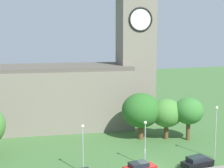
{
  "coord_description": "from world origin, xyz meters",
  "views": [
    {
      "loc": [
        -20.3,
        -44.04,
        18.94
      ],
      "look_at": [
        -1.95,
        9.67,
        10.42
      ],
      "focal_mm": 58.31,
      "sensor_mm": 36.0,
      "label": 1
    }
  ],
  "objects_px": {
    "car_black": "(197,162)",
    "tree_riverside_west": "(189,111)",
    "streetlamp_west_mid": "(83,141)",
    "streetlamp_east_mid": "(216,125)",
    "car_red": "(140,168)",
    "tree_churchyard": "(167,113)",
    "church": "(80,83)",
    "streetlamp_central": "(145,136)",
    "tree_by_tower": "(141,110)"
  },
  "relations": [
    {
      "from": "car_black",
      "to": "tree_riverside_west",
      "type": "height_order",
      "value": "tree_riverside_west"
    },
    {
      "from": "streetlamp_west_mid",
      "to": "tree_riverside_west",
      "type": "distance_m",
      "value": 22.58
    },
    {
      "from": "streetlamp_east_mid",
      "to": "tree_riverside_west",
      "type": "xyz_separation_m",
      "value": [
        1.01,
        9.36,
        -0.08
      ]
    },
    {
      "from": "car_red",
      "to": "tree_churchyard",
      "type": "bearing_deg",
      "value": 50.84
    },
    {
      "from": "church",
      "to": "streetlamp_east_mid",
      "type": "bearing_deg",
      "value": -60.58
    },
    {
      "from": "car_black",
      "to": "tree_churchyard",
      "type": "xyz_separation_m",
      "value": [
        2.36,
        13.84,
        3.7
      ]
    },
    {
      "from": "car_black",
      "to": "streetlamp_west_mid",
      "type": "bearing_deg",
      "value": 167.44
    },
    {
      "from": "streetlamp_west_mid",
      "to": "streetlamp_east_mid",
      "type": "height_order",
      "value": "streetlamp_east_mid"
    },
    {
      "from": "car_black",
      "to": "tree_riverside_west",
      "type": "bearing_deg",
      "value": 64.85
    },
    {
      "from": "car_red",
      "to": "car_black",
      "type": "relative_size",
      "value": 0.95
    },
    {
      "from": "streetlamp_central",
      "to": "streetlamp_east_mid",
      "type": "bearing_deg",
      "value": -4.04
    },
    {
      "from": "car_red",
      "to": "streetlamp_east_mid",
      "type": "bearing_deg",
      "value": 7.89
    },
    {
      "from": "tree_churchyard",
      "to": "tree_riverside_west",
      "type": "relative_size",
      "value": 0.95
    },
    {
      "from": "streetlamp_central",
      "to": "tree_by_tower",
      "type": "relative_size",
      "value": 0.79
    },
    {
      "from": "streetlamp_east_mid",
      "to": "tree_by_tower",
      "type": "height_order",
      "value": "tree_by_tower"
    },
    {
      "from": "car_red",
      "to": "tree_churchyard",
      "type": "relative_size",
      "value": 0.64
    },
    {
      "from": "car_black",
      "to": "car_red",
      "type": "bearing_deg",
      "value": 174.19
    },
    {
      "from": "car_black",
      "to": "tree_by_tower",
      "type": "bearing_deg",
      "value": 97.15
    },
    {
      "from": "tree_churchyard",
      "to": "tree_riverside_west",
      "type": "distance_m",
      "value": 3.79
    },
    {
      "from": "church",
      "to": "streetlamp_west_mid",
      "type": "distance_m",
      "value": 25.34
    },
    {
      "from": "church",
      "to": "tree_churchyard",
      "type": "xyz_separation_m",
      "value": [
        11.94,
        -13.94,
        -3.82
      ]
    },
    {
      "from": "streetlamp_west_mid",
      "to": "tree_churchyard",
      "type": "relative_size",
      "value": 0.94
    },
    {
      "from": "car_black",
      "to": "tree_churchyard",
      "type": "distance_m",
      "value": 14.52
    },
    {
      "from": "tree_by_tower",
      "to": "tree_churchyard",
      "type": "height_order",
      "value": "tree_by_tower"
    },
    {
      "from": "church",
      "to": "streetlamp_east_mid",
      "type": "height_order",
      "value": "church"
    },
    {
      "from": "car_black",
      "to": "streetlamp_central",
      "type": "relative_size",
      "value": 0.74
    },
    {
      "from": "car_red",
      "to": "church",
      "type": "bearing_deg",
      "value": 92.88
    },
    {
      "from": "car_red",
      "to": "streetlamp_central",
      "type": "distance_m",
      "value": 4.73
    },
    {
      "from": "streetlamp_west_mid",
      "to": "tree_by_tower",
      "type": "distance_m",
      "value": 17.8
    },
    {
      "from": "streetlamp_east_mid",
      "to": "tree_riverside_west",
      "type": "relative_size",
      "value": 1.06
    },
    {
      "from": "car_red",
      "to": "tree_riverside_west",
      "type": "distance_m",
      "value": 18.28
    },
    {
      "from": "streetlamp_east_mid",
      "to": "tree_by_tower",
      "type": "xyz_separation_m",
      "value": [
        -6.51,
        12.53,
        -0.1
      ]
    },
    {
      "from": "tree_by_tower",
      "to": "tree_churchyard",
      "type": "relative_size",
      "value": 1.15
    },
    {
      "from": "tree_churchyard",
      "to": "streetlamp_east_mid",
      "type": "bearing_deg",
      "value": -78.67
    },
    {
      "from": "car_red",
      "to": "car_black",
      "type": "height_order",
      "value": "car_black"
    },
    {
      "from": "church",
      "to": "tree_churchyard",
      "type": "bearing_deg",
      "value": -49.42
    },
    {
      "from": "car_red",
      "to": "streetlamp_central",
      "type": "bearing_deg",
      "value": 53.57
    },
    {
      "from": "streetlamp_central",
      "to": "streetlamp_east_mid",
      "type": "distance_m",
      "value": 11.01
    },
    {
      "from": "streetlamp_central",
      "to": "church",
      "type": "bearing_deg",
      "value": 97.56
    },
    {
      "from": "car_black",
      "to": "streetlamp_west_mid",
      "type": "relative_size",
      "value": 0.71
    },
    {
      "from": "car_black",
      "to": "tree_riverside_west",
      "type": "xyz_separation_m",
      "value": [
        5.62,
        11.97,
        4.21
      ]
    },
    {
      "from": "streetlamp_east_mid",
      "to": "tree_churchyard",
      "type": "bearing_deg",
      "value": 101.33
    },
    {
      "from": "streetlamp_central",
      "to": "tree_by_tower",
      "type": "xyz_separation_m",
      "value": [
        4.44,
        11.76,
        0.75
      ]
    },
    {
      "from": "streetlamp_west_mid",
      "to": "streetlamp_central",
      "type": "distance_m",
      "value": 8.92
    },
    {
      "from": "streetlamp_west_mid",
      "to": "tree_churchyard",
      "type": "xyz_separation_m",
      "value": [
        17.63,
        10.44,
        0.09
      ]
    },
    {
      "from": "car_red",
      "to": "car_black",
      "type": "distance_m",
      "value": 8.27
    },
    {
      "from": "tree_by_tower",
      "to": "car_black",
      "type": "bearing_deg",
      "value": -82.85
    },
    {
      "from": "streetlamp_east_mid",
      "to": "tree_churchyard",
      "type": "height_order",
      "value": "streetlamp_east_mid"
    },
    {
      "from": "church",
      "to": "car_black",
      "type": "distance_m",
      "value": 30.33
    },
    {
      "from": "car_black",
      "to": "streetlamp_west_mid",
      "type": "height_order",
      "value": "streetlamp_west_mid"
    }
  ]
}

